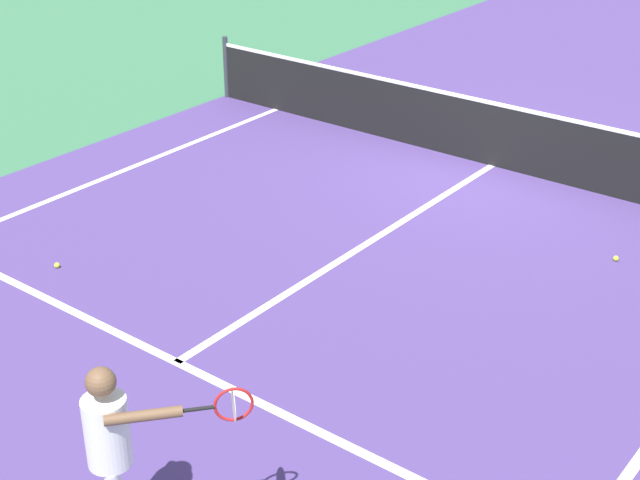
{
  "coord_description": "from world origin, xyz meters",
  "views": [
    {
      "loc": [
        5.78,
        -11.6,
        5.2
      ],
      "look_at": [
        0.69,
        -5.01,
        1.0
      ],
      "focal_mm": 52.76,
      "sensor_mm": 36.0,
      "label": 1
    }
  ],
  "objects_px": {
    "net": "(495,134)",
    "tennis_ball_near_net": "(616,258)",
    "player_near": "(112,440)",
    "tennis_ball_mid_court": "(57,265)"
  },
  "relations": [
    {
      "from": "net",
      "to": "tennis_ball_near_net",
      "type": "xyz_separation_m",
      "value": [
        2.58,
        -1.75,
        -0.46
      ]
    },
    {
      "from": "player_near",
      "to": "tennis_ball_mid_court",
      "type": "bearing_deg",
      "value": 147.84
    },
    {
      "from": "tennis_ball_mid_court",
      "to": "net",
      "type": "bearing_deg",
      "value": 66.99
    },
    {
      "from": "tennis_ball_near_net",
      "to": "tennis_ball_mid_court",
      "type": "bearing_deg",
      "value": -140.85
    },
    {
      "from": "player_near",
      "to": "tennis_ball_near_net",
      "type": "distance_m",
      "value": 6.75
    },
    {
      "from": "net",
      "to": "tennis_ball_mid_court",
      "type": "height_order",
      "value": "net"
    },
    {
      "from": "player_near",
      "to": "tennis_ball_near_net",
      "type": "xyz_separation_m",
      "value": [
        1.16,
        6.58,
        -0.94
      ]
    },
    {
      "from": "tennis_ball_near_net",
      "to": "tennis_ball_mid_court",
      "type": "distance_m",
      "value": 6.54
    },
    {
      "from": "net",
      "to": "player_near",
      "type": "xyz_separation_m",
      "value": [
        1.41,
        -8.33,
        0.48
      ]
    },
    {
      "from": "net",
      "to": "tennis_ball_near_net",
      "type": "height_order",
      "value": "net"
    }
  ]
}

